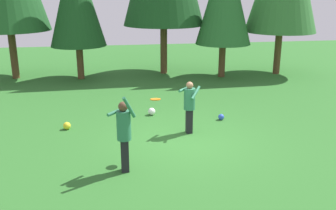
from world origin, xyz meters
name	(u,v)px	position (x,y,z in m)	size (l,w,h in m)	color
ground_plane	(185,140)	(0.00, 0.00, 0.00)	(40.00, 40.00, 0.00)	#2D6B28
person_thrower	(124,130)	(-1.82, -1.68, 1.05)	(0.69, 0.69, 1.94)	black
person_catcher	(189,103)	(0.25, 0.60, 0.95)	(0.71, 0.72, 1.61)	black
frisbee	(155,99)	(-0.98, -0.97, 1.57)	(0.28, 0.28, 0.06)	orange
ball_white	(152,111)	(-0.68, 2.47, 0.13)	(0.26, 0.26, 0.26)	white
ball_yellow	(67,126)	(-3.49, 1.48, 0.12)	(0.24, 0.24, 0.24)	yellow
ball_blue	(221,117)	(1.57, 1.59, 0.10)	(0.20, 0.20, 0.20)	blue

